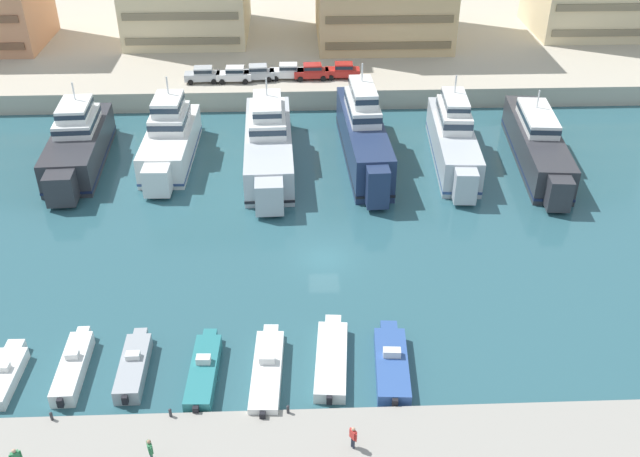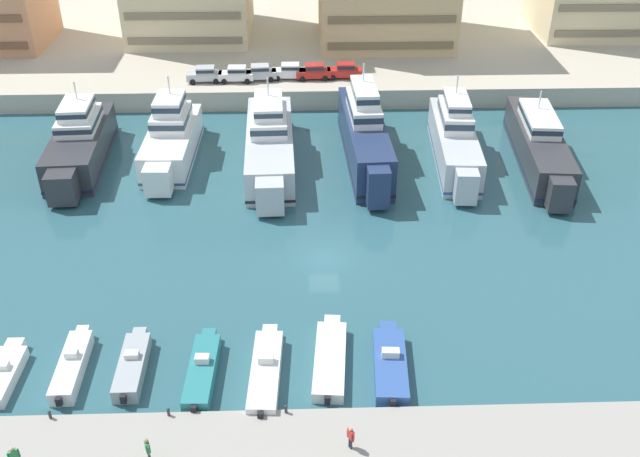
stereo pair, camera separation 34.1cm
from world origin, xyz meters
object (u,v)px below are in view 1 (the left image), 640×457
Objects in this scene: car_white_center_left at (288,71)px; pedestrian_far_side at (150,449)px; car_silver_far_left at (203,74)px; motorboat_teal_center at (204,371)px; yacht_charcoal_center_right at (537,144)px; motorboat_white_left at (2,376)px; car_silver_mid_left at (257,72)px; yacht_silver_mid_left at (268,143)px; yacht_navy_center_left at (364,135)px; motorboat_white_mid_right at (331,359)px; motorboat_blue_right at (392,363)px; pedestrian_near_edge at (353,436)px; motorboat_white_mid_left at (73,366)px; car_red_center at (312,71)px; motorboat_white_center_right at (267,371)px; car_white_left at (234,74)px; car_red_center_right at (343,70)px; yacht_silver_center at (453,139)px; yacht_white_left at (170,139)px; motorboat_grey_center_left at (134,366)px; yacht_charcoal_far_left at (78,144)px.

pedestrian_far_side is at bearing -98.08° from car_white_center_left.
motorboat_teal_center is at bearing -84.53° from car_silver_far_left.
yacht_charcoal_center_right is 3.32× the size of motorboat_white_left.
yacht_silver_mid_left is at bearing -84.34° from car_silver_mid_left.
yacht_navy_center_left is 4.86× the size of car_silver_mid_left.
yacht_silver_mid_left is 29.32m from motorboat_white_mid_right.
car_silver_far_left is at bearing 109.98° from motorboat_blue_right.
car_silver_mid_left reaches higher than motorboat_white_mid_right.
pedestrian_near_edge is at bearing -120.64° from yacht_charcoal_center_right.
yacht_navy_center_left is at bearing 67.84° from pedestrian_far_side.
car_red_center is at bearing 69.77° from motorboat_white_mid_left.
motorboat_teal_center is 8.40m from motorboat_white_mid_right.
motorboat_white_left is 17.14m from motorboat_white_center_right.
car_silver_far_left is (8.59, 46.02, 2.88)m from motorboat_white_left.
yacht_charcoal_center_right is 34.03m from motorboat_blue_right.
car_red_center is at bearing -3.60° from car_white_center_left.
car_white_left reaches higher than pedestrian_far_side.
car_silver_far_left is 12.79m from car_red_center.
car_red_center_right is (12.79, 0.77, 0.00)m from car_white_left.
motorboat_white_mid_right is at bearing 0.65° from motorboat_white_mid_left.
car_silver_mid_left is (10.50, 45.80, 2.79)m from motorboat_white_mid_left.
yacht_silver_center is at bearing 43.54° from motorboat_white_mid_left.
car_white_center_left is 2.34× the size of pedestrian_far_side.
pedestrian_far_side is (-10.51, -8.08, 1.19)m from motorboat_white_mid_right.
motorboat_white_left is at bearing -102.21° from yacht_white_left.
yacht_charcoal_center_right is 2.67× the size of motorboat_blue_right.
motorboat_white_center_right is at bearing -2.50° from motorboat_teal_center.
car_silver_far_left is 53.38m from pedestrian_far_side.
motorboat_grey_center_left is 47.96m from car_red_center.
motorboat_white_mid_right is 1.06× the size of motorboat_blue_right.
car_white_left is at bearing 47.17° from yacht_charcoal_far_left.
motorboat_teal_center is 7.54m from pedestrian_far_side.
car_red_center_right reaches higher than motorboat_teal_center.
car_white_center_left reaches higher than motorboat_white_mid_right.
yacht_charcoal_far_left is 0.96× the size of yacht_silver_center.
motorboat_white_center_right is at bearing -4.18° from motorboat_white_mid_left.
yacht_navy_center_left is 11.55× the size of pedestrian_far_side.
yacht_silver_center reaches higher than motorboat_teal_center.
yacht_charcoal_center_right is 2.51× the size of motorboat_white_mid_right.
yacht_charcoal_far_left is 2.14× the size of motorboat_white_center_right.
car_silver_far_left is at bearing 55.44° from yacht_charcoal_far_left.
car_silver_mid_left is at bearing 43.11° from yacht_charcoal_far_left.
yacht_silver_center is at bearing 53.56° from motorboat_teal_center.
motorboat_white_mid_right is at bearing -90.01° from car_red_center.
yacht_silver_center is 21.73m from car_red_center.
yacht_white_left is 33.63m from motorboat_white_mid_right.
motorboat_blue_right is at bearing -91.47° from yacht_navy_center_left.
yacht_silver_mid_left is at bearing 106.36° from motorboat_blue_right.
car_white_center_left and car_red_center_right have the same top height.
car_silver_mid_left is (-2.19, 46.72, 2.80)m from motorboat_white_center_right.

